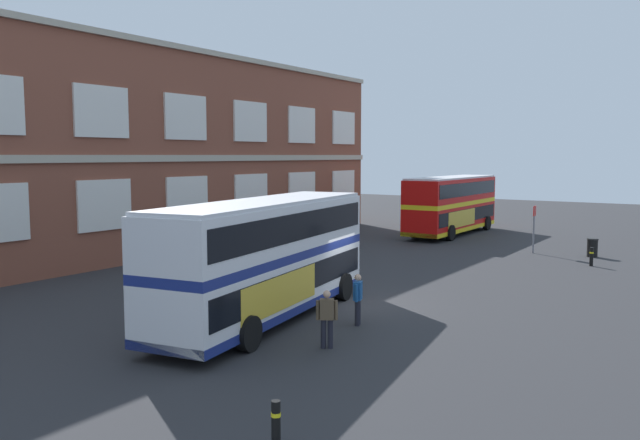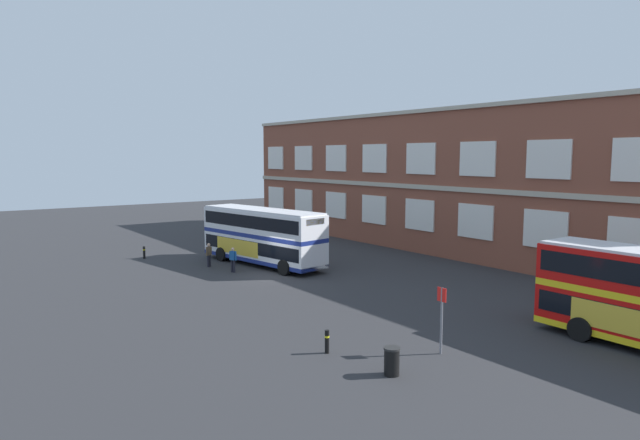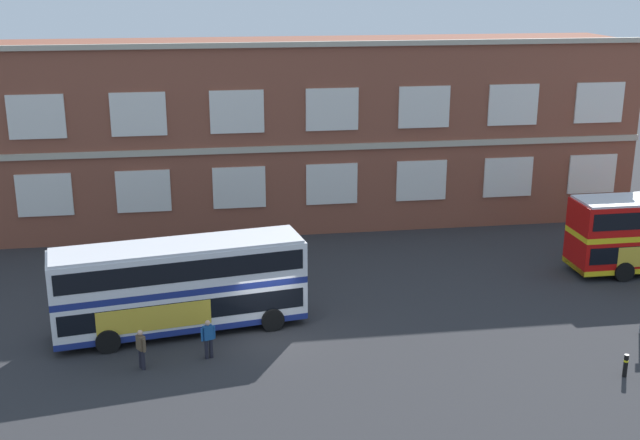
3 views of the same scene
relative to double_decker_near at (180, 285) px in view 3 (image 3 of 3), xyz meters
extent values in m
plane|color=#2B2B2D|center=(3.81, 0.71, -2.15)|extent=(120.00, 120.00, 0.00)
cube|color=brown|center=(3.35, 16.71, 3.48)|extent=(49.97, 8.00, 11.27)
cube|color=#B2A893|center=(3.35, 12.63, 3.26)|extent=(49.97, 0.16, 0.36)
cube|color=#B2A893|center=(3.35, 12.66, 9.27)|extent=(49.97, 0.28, 0.30)
cube|color=silver|center=(-7.76, 12.65, 1.00)|extent=(3.11, 0.12, 2.48)
cube|color=silver|center=(-2.20, 12.65, 1.00)|extent=(3.11, 0.12, 2.48)
cube|color=silver|center=(3.35, 12.65, 1.00)|extent=(3.11, 0.12, 2.48)
cube|color=silver|center=(8.90, 12.65, 1.00)|extent=(3.11, 0.12, 2.48)
cube|color=silver|center=(14.45, 12.65, 1.00)|extent=(3.11, 0.12, 2.48)
cube|color=silver|center=(20.01, 12.65, 1.00)|extent=(3.11, 0.12, 2.48)
cube|color=silver|center=(25.56, 12.65, 1.00)|extent=(3.11, 0.12, 2.48)
cube|color=silver|center=(-7.76, 12.65, 5.51)|extent=(3.11, 0.12, 2.48)
cube|color=silver|center=(-2.20, 12.65, 5.51)|extent=(3.11, 0.12, 2.48)
cube|color=silver|center=(3.35, 12.65, 5.51)|extent=(3.11, 0.12, 2.48)
cube|color=silver|center=(8.90, 12.65, 5.51)|extent=(3.11, 0.12, 2.48)
cube|color=silver|center=(14.45, 12.65, 5.51)|extent=(3.11, 0.12, 2.48)
cube|color=silver|center=(20.01, 12.65, 5.51)|extent=(3.11, 0.12, 2.48)
cube|color=silver|center=(25.56, 12.65, 5.51)|extent=(3.11, 0.12, 2.48)
cube|color=silver|center=(0.00, 0.00, -0.92)|extent=(11.27, 4.29, 1.75)
cube|color=black|center=(0.00, 0.00, -0.71)|extent=(10.84, 4.26, 0.90)
cube|color=navy|center=(0.00, 0.00, 0.10)|extent=(11.27, 4.29, 0.30)
cube|color=silver|center=(0.00, 0.00, 1.03)|extent=(11.27, 4.29, 1.55)
cube|color=black|center=(0.00, 0.00, 1.10)|extent=(10.84, 4.26, 0.90)
cube|color=navy|center=(0.00, 0.00, -1.66)|extent=(11.27, 4.31, 0.28)
cube|color=silver|center=(0.00, 0.00, 1.86)|extent=(11.03, 4.15, 0.12)
cube|color=gold|center=(-1.10, -1.48, -0.84)|extent=(4.78, 0.81, 1.10)
cube|color=yellow|center=(5.40, 0.88, 1.45)|extent=(0.33, 1.65, 0.40)
cylinder|color=black|center=(4.00, -0.64, -1.63)|extent=(1.08, 0.48, 1.04)
cylinder|color=black|center=(3.59, 1.88, -1.63)|extent=(1.08, 0.48, 1.04)
cylinder|color=black|center=(-3.05, -1.79, -1.63)|extent=(1.08, 0.48, 1.04)
cylinder|color=black|center=(-3.46, 0.73, -1.63)|extent=(1.08, 0.48, 1.04)
cylinder|color=black|center=(22.57, 2.58, -1.63)|extent=(1.04, 0.33, 1.04)
cylinder|color=black|center=(22.55, 5.13, -1.63)|extent=(1.04, 0.33, 1.04)
cylinder|color=black|center=(1.03, -2.97, -1.72)|extent=(0.20, 0.20, 0.85)
cylinder|color=black|center=(1.22, -2.90, -1.72)|extent=(0.20, 0.20, 0.85)
cube|color=#194C8C|center=(1.12, -2.93, -1.00)|extent=(0.46, 0.36, 0.60)
cylinder|color=#194C8C|center=(0.88, -3.02, -1.03)|extent=(0.14, 0.14, 0.57)
cylinder|color=#194C8C|center=(1.37, -2.85, -1.03)|extent=(0.14, 0.14, 0.57)
sphere|color=tan|center=(1.12, -2.93, -0.56)|extent=(0.22, 0.22, 0.22)
cylinder|color=black|center=(-1.51, -3.56, -1.72)|extent=(0.22, 0.22, 0.85)
cylinder|color=black|center=(-1.62, -3.39, -1.72)|extent=(0.22, 0.22, 0.85)
cube|color=brown|center=(-1.56, -3.47, -1.00)|extent=(0.42, 0.47, 0.60)
cylinder|color=brown|center=(-1.43, -3.69, -1.03)|extent=(0.15, 0.15, 0.57)
cylinder|color=brown|center=(-1.70, -3.25, -1.03)|extent=(0.15, 0.15, 0.57)
sphere|color=tan|center=(-1.56, -3.47, -0.56)|extent=(0.22, 0.22, 0.22)
cylinder|color=black|center=(17.42, -7.04, -1.67)|extent=(0.18, 0.18, 0.95)
cylinder|color=yellow|center=(17.42, -7.04, -1.47)|extent=(0.19, 0.19, 0.08)
camera|label=1|loc=(-16.74, -13.35, 3.42)|focal=35.98mm
camera|label=2|loc=(34.68, -19.84, 5.71)|focal=31.16mm
camera|label=3|loc=(1.09, -33.74, 13.29)|focal=45.42mm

